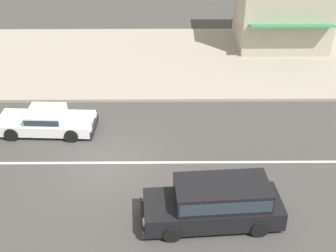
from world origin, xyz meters
TOP-DOWN VIEW (x-y plane):
  - ground_plane at (0.00, 0.00)m, footprint 160.00×160.00m
  - lane_centre_stripe at (0.00, 0.00)m, footprint 50.40×0.14m
  - kerb_strip at (0.00, 10.09)m, footprint 68.00×10.00m
  - sedan_white_1 at (-2.86, 2.44)m, footprint 4.41×1.98m
  - minivan_black_2 at (4.14, -3.36)m, footprint 4.87×2.13m
  - shopfront_mid_block at (9.60, 12.52)m, footprint 5.40×5.30m

SIDE VIEW (x-z plane):
  - ground_plane at x=0.00m, z-range 0.00..0.00m
  - lane_centre_stripe at x=0.00m, z-range 0.00..0.01m
  - kerb_strip at x=0.00m, z-range 0.00..0.15m
  - sedan_white_1 at x=-2.86m, z-range 0.00..1.07m
  - minivan_black_2 at x=4.14m, z-range 0.06..1.63m
  - shopfront_mid_block at x=9.60m, z-range 0.16..5.17m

